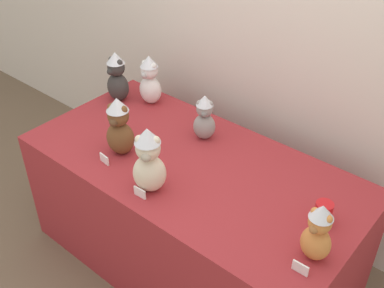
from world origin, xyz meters
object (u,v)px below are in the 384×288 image
(display_table, at_px, (192,215))
(teddy_bear_snow, at_px, (150,80))
(teddy_bear_charcoal, at_px, (117,77))
(teddy_bear_ash, at_px, (204,118))
(party_cup_red, at_px, (323,213))
(teddy_bear_chestnut, at_px, (119,127))
(teddy_bear_cream, at_px, (149,161))
(teddy_bear_ginger, at_px, (318,233))

(display_table, distance_m, teddy_bear_snow, 0.86)
(teddy_bear_charcoal, height_order, teddy_bear_ash, teddy_bear_charcoal)
(teddy_bear_snow, bearing_deg, party_cup_red, -15.55)
(teddy_bear_chestnut, bearing_deg, display_table, 8.30)
(teddy_bear_cream, bearing_deg, teddy_bear_ginger, -25.37)
(teddy_bear_snow, relative_size, party_cup_red, 2.89)
(display_table, height_order, teddy_bear_cream, teddy_bear_cream)
(teddy_bear_charcoal, distance_m, teddy_bear_ash, 0.69)
(teddy_bear_snow, bearing_deg, display_table, -31.40)
(teddy_bear_cream, height_order, teddy_bear_snow, teddy_bear_cream)
(teddy_bear_snow, xyz_separation_m, party_cup_red, (1.33, -0.27, -0.10))
(teddy_bear_chestnut, relative_size, teddy_bear_cream, 0.95)
(teddy_bear_ginger, xyz_separation_m, teddy_bear_ash, (-0.89, 0.39, -0.01))
(teddy_bear_snow, bearing_deg, teddy_bear_ginger, -22.85)
(teddy_bear_snow, bearing_deg, teddy_bear_charcoal, -153.64)
(teddy_bear_ginger, relative_size, teddy_bear_ash, 1.04)
(teddy_bear_ash, bearing_deg, teddy_bear_snow, 135.89)
(teddy_bear_chestnut, xyz_separation_m, teddy_bear_ginger, (1.14, 0.01, -0.03))
(teddy_bear_cream, distance_m, party_cup_red, 0.82)
(teddy_bear_ginger, xyz_separation_m, party_cup_red, (-0.07, 0.20, -0.08))
(teddy_bear_ginger, height_order, teddy_bear_ash, teddy_bear_ginger)
(teddy_bear_chestnut, relative_size, teddy_bear_ash, 1.24)
(party_cup_red, bearing_deg, display_table, -176.85)
(teddy_bear_ash, bearing_deg, teddy_bear_charcoal, 147.33)
(teddy_bear_ginger, xyz_separation_m, teddy_bear_snow, (-1.39, 0.48, 0.02))
(party_cup_red, bearing_deg, teddy_bear_ginger, -71.99)
(teddy_bear_charcoal, height_order, party_cup_red, teddy_bear_charcoal)
(teddy_bear_chestnut, distance_m, teddy_bear_snow, 0.55)
(teddy_bear_cream, relative_size, teddy_bear_ginger, 1.25)
(teddy_bear_charcoal, xyz_separation_m, teddy_bear_ash, (0.69, 0.01, -0.03))
(teddy_bear_charcoal, xyz_separation_m, teddy_bear_cream, (0.76, -0.50, 0.01))
(teddy_bear_charcoal, relative_size, teddy_bear_cream, 0.92)
(teddy_bear_cream, bearing_deg, display_table, 52.07)
(teddy_bear_snow, xyz_separation_m, teddy_bear_ash, (0.51, -0.09, -0.02))
(teddy_bear_charcoal, distance_m, teddy_bear_snow, 0.21)
(display_table, height_order, teddy_bear_charcoal, teddy_bear_charcoal)
(display_table, relative_size, teddy_bear_ash, 6.70)
(display_table, relative_size, teddy_bear_ginger, 6.45)
(display_table, bearing_deg, teddy_bear_chestnut, -153.54)
(display_table, xyz_separation_m, teddy_bear_chestnut, (-0.35, -0.17, 0.54))
(teddy_bear_ginger, bearing_deg, display_table, 173.51)
(teddy_bear_cream, xyz_separation_m, teddy_bear_ginger, (0.81, 0.13, -0.03))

